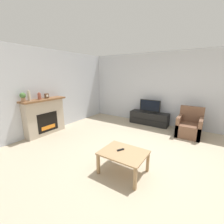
{
  "coord_description": "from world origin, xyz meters",
  "views": [
    {
      "loc": [
        1.05,
        -3.06,
        1.91
      ],
      "look_at": [
        -1.24,
        0.42,
        0.85
      ],
      "focal_mm": 24.0,
      "sensor_mm": 36.0,
      "label": 1
    }
  ],
  "objects_px": {
    "mantel_clock": "(47,96)",
    "armchair": "(189,127)",
    "mantel_vase_centre_left": "(39,96)",
    "potted_plant": "(23,97)",
    "tv": "(150,107)",
    "mantel_vase_left": "(29,96)",
    "tv_stand": "(149,118)",
    "fireplace": "(45,116)",
    "remote": "(121,150)",
    "coffee_table": "(123,155)"
  },
  "relations": [
    {
      "from": "mantel_clock",
      "to": "armchair",
      "type": "relative_size",
      "value": 0.17
    },
    {
      "from": "potted_plant",
      "to": "tv",
      "type": "bearing_deg",
      "value": 53.77
    },
    {
      "from": "tv_stand",
      "to": "remote",
      "type": "relative_size",
      "value": 9.59
    },
    {
      "from": "mantel_clock",
      "to": "tv",
      "type": "height_order",
      "value": "mantel_clock"
    },
    {
      "from": "remote",
      "to": "mantel_vase_left",
      "type": "bearing_deg",
      "value": -150.54
    },
    {
      "from": "tv",
      "to": "mantel_clock",
      "type": "bearing_deg",
      "value": -133.0
    },
    {
      "from": "fireplace",
      "to": "potted_plant",
      "type": "xyz_separation_m",
      "value": [
        0.02,
        -0.59,
        0.71
      ]
    },
    {
      "from": "mantel_vase_centre_left",
      "to": "potted_plant",
      "type": "relative_size",
      "value": 0.85
    },
    {
      "from": "tv",
      "to": "remote",
      "type": "bearing_deg",
      "value": -80.41
    },
    {
      "from": "mantel_vase_centre_left",
      "to": "fireplace",
      "type": "bearing_deg",
      "value": 99.24
    },
    {
      "from": "tv_stand",
      "to": "fireplace",
      "type": "bearing_deg",
      "value": -131.73
    },
    {
      "from": "potted_plant",
      "to": "tv_stand",
      "type": "xyz_separation_m",
      "value": [
        2.47,
        3.38,
        -1.06
      ]
    },
    {
      "from": "fireplace",
      "to": "mantel_vase_left",
      "type": "distance_m",
      "value": 0.83
    },
    {
      "from": "fireplace",
      "to": "mantel_vase_centre_left",
      "type": "height_order",
      "value": "mantel_vase_centre_left"
    },
    {
      "from": "mantel_clock",
      "to": "fireplace",
      "type": "bearing_deg",
      "value": -97.27
    },
    {
      "from": "mantel_vase_left",
      "to": "tv",
      "type": "distance_m",
      "value": 4.09
    },
    {
      "from": "mantel_clock",
      "to": "potted_plant",
      "type": "relative_size",
      "value": 0.59
    },
    {
      "from": "mantel_vase_left",
      "to": "mantel_clock",
      "type": "distance_m",
      "value": 0.56
    },
    {
      "from": "tv_stand",
      "to": "remote",
      "type": "height_order",
      "value": "tv_stand"
    },
    {
      "from": "potted_plant",
      "to": "tv_stand",
      "type": "distance_m",
      "value": 4.32
    },
    {
      "from": "mantel_vase_centre_left",
      "to": "remote",
      "type": "bearing_deg",
      "value": -4.51
    },
    {
      "from": "potted_plant",
      "to": "armchair",
      "type": "xyz_separation_m",
      "value": [
        3.92,
        2.99,
        -1.01
      ]
    },
    {
      "from": "mantel_vase_left",
      "to": "remote",
      "type": "bearing_deg",
      "value": 1.4
    },
    {
      "from": "fireplace",
      "to": "remote",
      "type": "height_order",
      "value": "fireplace"
    },
    {
      "from": "mantel_vase_centre_left",
      "to": "mantel_clock",
      "type": "bearing_deg",
      "value": 89.82
    },
    {
      "from": "tv",
      "to": "fireplace",
      "type": "bearing_deg",
      "value": -131.75
    },
    {
      "from": "tv",
      "to": "armchair",
      "type": "distance_m",
      "value": 1.56
    },
    {
      "from": "fireplace",
      "to": "remote",
      "type": "xyz_separation_m",
      "value": [
        3.02,
        -0.34,
        -0.13
      ]
    },
    {
      "from": "potted_plant",
      "to": "coffee_table",
      "type": "bearing_deg",
      "value": 4.04
    },
    {
      "from": "fireplace",
      "to": "mantel_clock",
      "type": "bearing_deg",
      "value": 82.73
    },
    {
      "from": "fireplace",
      "to": "tv",
      "type": "relative_size",
      "value": 1.74
    },
    {
      "from": "potted_plant",
      "to": "tv_stand",
      "type": "bearing_deg",
      "value": 53.78
    },
    {
      "from": "armchair",
      "to": "remote",
      "type": "height_order",
      "value": "armchair"
    },
    {
      "from": "mantel_clock",
      "to": "tv",
      "type": "xyz_separation_m",
      "value": [
        2.47,
        2.65,
        -0.53
      ]
    },
    {
      "from": "mantel_vase_centre_left",
      "to": "tv_stand",
      "type": "xyz_separation_m",
      "value": [
        2.47,
        2.89,
        -1.02
      ]
    },
    {
      "from": "mantel_clock",
      "to": "remote",
      "type": "relative_size",
      "value": 0.99
    },
    {
      "from": "fireplace",
      "to": "potted_plant",
      "type": "distance_m",
      "value": 0.92
    },
    {
      "from": "mantel_clock",
      "to": "tv_stand",
      "type": "distance_m",
      "value": 3.76
    },
    {
      "from": "tv",
      "to": "remote",
      "type": "relative_size",
      "value": 5.23
    },
    {
      "from": "armchair",
      "to": "coffee_table",
      "type": "relative_size",
      "value": 1.04
    },
    {
      "from": "mantel_vase_left",
      "to": "armchair",
      "type": "bearing_deg",
      "value": 35.68
    },
    {
      "from": "mantel_vase_left",
      "to": "tv_stand",
      "type": "bearing_deg",
      "value": 52.34
    },
    {
      "from": "fireplace",
      "to": "tv",
      "type": "height_order",
      "value": "fireplace"
    },
    {
      "from": "tv_stand",
      "to": "tv",
      "type": "distance_m",
      "value": 0.46
    },
    {
      "from": "coffee_table",
      "to": "remote",
      "type": "distance_m",
      "value": 0.11
    },
    {
      "from": "mantel_clock",
      "to": "mantel_vase_centre_left",
      "type": "bearing_deg",
      "value": -90.18
    },
    {
      "from": "mantel_vase_left",
      "to": "potted_plant",
      "type": "bearing_deg",
      "value": -90.0
    },
    {
      "from": "armchair",
      "to": "fireplace",
      "type": "bearing_deg",
      "value": -148.61
    },
    {
      "from": "mantel_vase_left",
      "to": "tv",
      "type": "bearing_deg",
      "value": 52.32
    },
    {
      "from": "potted_plant",
      "to": "tv_stand",
      "type": "height_order",
      "value": "potted_plant"
    }
  ]
}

